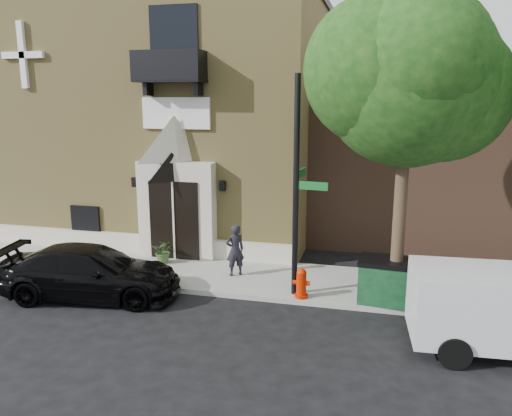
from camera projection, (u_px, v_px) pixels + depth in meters
The scene contains 10 objects.
ground at pixel (174, 293), 14.09m from camera, with size 120.00×120.00×0.00m, color black.
sidewalk at pixel (224, 275), 15.25m from camera, with size 42.00×3.00×0.15m, color gray.
church at pixel (179, 115), 21.31m from camera, with size 12.20×11.01×9.30m.
street_tree_left at pixel (410, 77), 11.72m from camera, with size 4.97×4.38×7.77m.
black_sedan at pixel (91, 272), 13.68m from camera, with size 1.99×4.89×1.42m, color black.
street_sign at pixel (297, 188), 13.04m from camera, with size 0.93×0.98×5.84m.
fire_hydrant at pixel (301, 283), 13.31m from camera, with size 0.46×0.37×0.81m.
dumpster at pixel (393, 281), 12.95m from camera, with size 1.84×1.13×1.16m.
planter at pixel (164, 251), 16.10m from camera, with size 0.71×0.61×0.79m, color #385627.
pedestrian_near at pixel (235, 250), 14.90m from camera, with size 0.57×0.38×1.57m, color black.
Camera 1 is at (5.43, -12.28, 5.41)m, focal length 35.00 mm.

